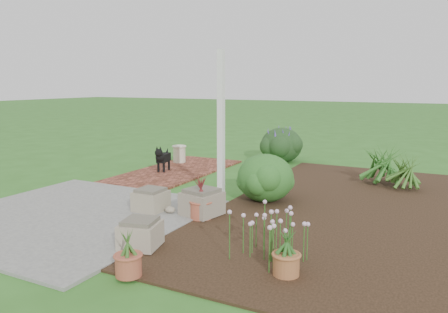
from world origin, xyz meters
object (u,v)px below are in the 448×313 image
at_px(cream_ceramic_urn, 179,154).
at_px(evergreen_shrub, 265,177).
at_px(black_dog, 163,157).
at_px(stone_trough_near, 141,235).

distance_m(cream_ceramic_urn, evergreen_shrub, 3.89).
relative_size(cream_ceramic_urn, evergreen_shrub, 0.43).
relative_size(black_dog, evergreen_shrub, 0.65).
relative_size(stone_trough_near, cream_ceramic_urn, 1.09).
bearing_deg(black_dog, cream_ceramic_urn, 92.75).
height_order(stone_trough_near, evergreen_shrub, evergreen_shrub).
bearing_deg(cream_ceramic_urn, black_dog, -75.27).
bearing_deg(stone_trough_near, evergreen_shrub, 79.02).
height_order(black_dog, evergreen_shrub, evergreen_shrub).
bearing_deg(black_dog, evergreen_shrub, -33.57).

